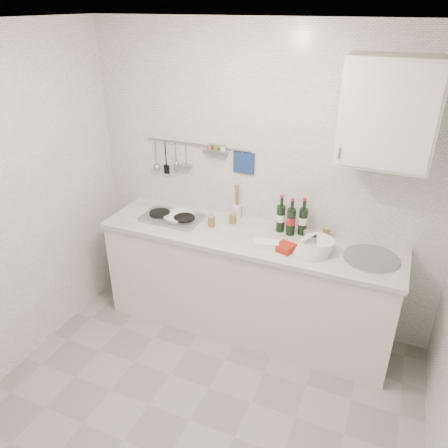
# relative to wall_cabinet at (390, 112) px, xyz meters

# --- Properties ---
(floor) EXTENTS (3.00, 3.00, 0.00)m
(floor) POSITION_rel_wall_cabinet_xyz_m (-0.90, -1.22, -1.95)
(floor) COLOR gray
(floor) RESTS_ON ground
(ceiling) EXTENTS (3.00, 3.00, 0.00)m
(ceiling) POSITION_rel_wall_cabinet_xyz_m (-0.90, -1.22, 0.55)
(ceiling) COLOR silver
(ceiling) RESTS_ON back_wall
(back_wall) EXTENTS (3.00, 0.02, 2.50)m
(back_wall) POSITION_rel_wall_cabinet_xyz_m (-0.90, 0.18, -0.70)
(back_wall) COLOR silver
(back_wall) RESTS_ON floor
(counter) EXTENTS (2.44, 0.64, 0.96)m
(counter) POSITION_rel_wall_cabinet_xyz_m (-0.89, -0.12, -1.52)
(counter) COLOR silver
(counter) RESTS_ON floor
(wall_rail) EXTENTS (0.98, 0.09, 0.34)m
(wall_rail) POSITION_rel_wall_cabinet_xyz_m (-1.50, 0.15, -0.52)
(wall_rail) COLOR #93969B
(wall_rail) RESTS_ON back_wall
(wall_cabinet) EXTENTS (0.60, 0.38, 0.70)m
(wall_cabinet) POSITION_rel_wall_cabinet_xyz_m (0.00, 0.00, 0.00)
(wall_cabinet) COLOR silver
(wall_cabinet) RESTS_ON back_wall
(plate_stack_hob) EXTENTS (0.28, 0.28, 0.04)m
(plate_stack_hob) POSITION_rel_wall_cabinet_xyz_m (-1.56, -0.09, -1.01)
(plate_stack_hob) COLOR #4964A5
(plate_stack_hob) RESTS_ON counter
(plate_stack_sink) EXTENTS (0.30, 0.28, 0.11)m
(plate_stack_sink) POSITION_rel_wall_cabinet_xyz_m (-0.35, -0.19, -0.98)
(plate_stack_sink) COLOR white
(plate_stack_sink) RESTS_ON counter
(wine_bottles) EXTENTS (0.25, 0.12, 0.31)m
(wine_bottles) POSITION_rel_wall_cabinet_xyz_m (-0.60, 0.04, -0.87)
(wine_bottles) COLOR black
(wine_bottles) RESTS_ON counter
(butter_dish) EXTENTS (0.20, 0.13, 0.06)m
(butter_dish) POSITION_rel_wall_cabinet_xyz_m (-0.70, -0.27, -1.00)
(butter_dish) COLOR white
(butter_dish) RESTS_ON counter
(strawberry_punnet) EXTENTS (0.16, 0.16, 0.05)m
(strawberry_punnet) POSITION_rel_wall_cabinet_xyz_m (-0.56, -0.25, -1.00)
(strawberry_punnet) COLOR #A62912
(strawberry_punnet) RESTS_ON counter
(utensil_crock) EXTENTS (0.08, 0.08, 0.32)m
(utensil_crock) POSITION_rel_wall_cabinet_xyz_m (-1.10, 0.13, -0.96)
(utensil_crock) COLOR white
(utensil_crock) RESTS_ON counter
(jar_a) EXTENTS (0.06, 0.06, 0.09)m
(jar_a) POSITION_rel_wall_cabinet_xyz_m (-1.09, 0.02, -0.98)
(jar_a) COLOR brown
(jar_a) RESTS_ON counter
(jar_b) EXTENTS (0.07, 0.07, 0.09)m
(jar_b) POSITION_rel_wall_cabinet_xyz_m (-0.32, 0.08, -0.98)
(jar_b) COLOR brown
(jar_b) RESTS_ON counter
(jar_c) EXTENTS (0.07, 0.07, 0.09)m
(jar_c) POSITION_rel_wall_cabinet_xyz_m (-0.44, -0.04, -0.99)
(jar_c) COLOR brown
(jar_c) RESTS_ON counter
(jar_d) EXTENTS (0.06, 0.06, 0.10)m
(jar_d) POSITION_rel_wall_cabinet_xyz_m (-1.23, -0.11, -0.98)
(jar_d) COLOR brown
(jar_d) RESTS_ON counter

